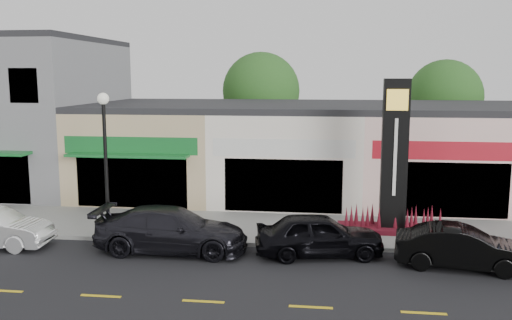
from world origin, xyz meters
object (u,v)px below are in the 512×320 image
at_px(car_dark_sedan, 171,230).
at_px(car_black_sedan, 319,235).
at_px(car_black_conv, 462,248).
at_px(pylon_sign, 394,179).
at_px(lamp_west_near, 105,149).

height_order(car_dark_sedan, car_black_sedan, car_dark_sedan).
xyz_separation_m(car_black_sedan, car_black_conv, (4.65, -0.66, -0.06)).
xyz_separation_m(pylon_sign, car_black_conv, (1.81, -3.53, -1.58)).
bearing_deg(car_black_sedan, car_dark_sedan, 81.95).
bearing_deg(car_black_conv, car_black_sedan, 90.31).
height_order(car_black_sedan, car_black_conv, car_black_sedan).
height_order(lamp_west_near, car_dark_sedan, lamp_west_near).
distance_m(pylon_sign, car_black_sedan, 4.30).
bearing_deg(car_dark_sedan, pylon_sign, -69.62).
xyz_separation_m(car_dark_sedan, car_black_conv, (9.91, -0.50, -0.09)).
distance_m(pylon_sign, car_black_conv, 4.27).
bearing_deg(pylon_sign, car_black_sedan, -134.72).
bearing_deg(lamp_west_near, car_black_sedan, -8.11).
distance_m(pylon_sign, car_dark_sedan, 8.76).
height_order(lamp_west_near, car_black_sedan, lamp_west_near).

